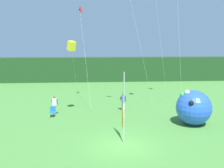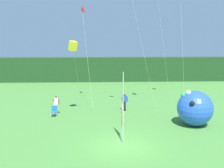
{
  "view_description": "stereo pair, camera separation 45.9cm",
  "coord_description": "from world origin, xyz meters",
  "px_view_note": "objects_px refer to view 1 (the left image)",
  "views": [
    {
      "loc": [
        -1.69,
        -14.57,
        6.29
      ],
      "look_at": [
        -0.5,
        2.27,
        3.45
      ],
      "focal_mm": 39.77,
      "sensor_mm": 36.0,
      "label": 1
    },
    {
      "loc": [
        -1.23,
        -14.59,
        6.29
      ],
      "look_at": [
        -0.5,
        2.27,
        3.45
      ],
      "focal_mm": 39.77,
      "sensor_mm": 36.0,
      "label": 2
    }
  ],
  "objects_px": {
    "person_near_banner": "(55,105)",
    "folding_chair": "(53,111)",
    "inflatable_balloon": "(194,108)",
    "kite_red_diamond_3": "(178,6)",
    "person_mid_field": "(123,101)",
    "banner_flag": "(123,108)",
    "kite_red_delta_2": "(80,10)",
    "kite_yellow_box_4": "(71,46)"
  },
  "relations": [
    {
      "from": "person_near_banner",
      "to": "person_mid_field",
      "type": "distance_m",
      "value": 6.2
    },
    {
      "from": "folding_chair",
      "to": "kite_red_diamond_3",
      "type": "bearing_deg",
      "value": 23.85
    },
    {
      "from": "inflatable_balloon",
      "to": "folding_chair",
      "type": "bearing_deg",
      "value": 165.86
    },
    {
      "from": "person_near_banner",
      "to": "person_mid_field",
      "type": "height_order",
      "value": "person_near_banner"
    },
    {
      "from": "banner_flag",
      "to": "person_near_banner",
      "type": "relative_size",
      "value": 2.64
    },
    {
      "from": "inflatable_balloon",
      "to": "kite_red_diamond_3",
      "type": "relative_size",
      "value": 0.24
    },
    {
      "from": "person_mid_field",
      "to": "inflatable_balloon",
      "type": "distance_m",
      "value": 6.6
    },
    {
      "from": "folding_chair",
      "to": "kite_red_diamond_3",
      "type": "height_order",
      "value": "kite_red_diamond_3"
    },
    {
      "from": "kite_red_diamond_3",
      "to": "person_mid_field",
      "type": "bearing_deg",
      "value": -147.38
    },
    {
      "from": "person_near_banner",
      "to": "inflatable_balloon",
      "type": "xyz_separation_m",
      "value": [
        11.06,
        -3.38,
        0.44
      ]
    },
    {
      "from": "banner_flag",
      "to": "person_mid_field",
      "type": "xyz_separation_m",
      "value": [
        0.81,
        7.12,
        -1.29
      ]
    },
    {
      "from": "inflatable_balloon",
      "to": "kite_yellow_box_4",
      "type": "xyz_separation_m",
      "value": [
        -9.44,
        3.04,
        4.63
      ]
    },
    {
      "from": "banner_flag",
      "to": "kite_red_delta_2",
      "type": "relative_size",
      "value": 0.46
    },
    {
      "from": "folding_chair",
      "to": "person_mid_field",
      "type": "bearing_deg",
      "value": 13.91
    },
    {
      "from": "folding_chair",
      "to": "kite_red_delta_2",
      "type": "height_order",
      "value": "kite_red_delta_2"
    },
    {
      "from": "kite_red_diamond_3",
      "to": "kite_yellow_box_4",
      "type": "xyz_separation_m",
      "value": [
        -10.6,
        -5.22,
        -4.09
      ]
    },
    {
      "from": "folding_chair",
      "to": "kite_yellow_box_4",
      "type": "distance_m",
      "value": 5.74
    },
    {
      "from": "kite_red_delta_2",
      "to": "kite_red_diamond_3",
      "type": "relative_size",
      "value": 0.85
    },
    {
      "from": "person_mid_field",
      "to": "kite_yellow_box_4",
      "type": "distance_m",
      "value": 6.93
    },
    {
      "from": "banner_flag",
      "to": "folding_chair",
      "type": "relative_size",
      "value": 5.08
    },
    {
      "from": "banner_flag",
      "to": "kite_red_delta_2",
      "type": "bearing_deg",
      "value": 107.03
    },
    {
      "from": "kite_red_delta_2",
      "to": "inflatable_balloon",
      "type": "bearing_deg",
      "value": -40.42
    },
    {
      "from": "person_mid_field",
      "to": "inflatable_balloon",
      "type": "height_order",
      "value": "inflatable_balloon"
    },
    {
      "from": "inflatable_balloon",
      "to": "kite_red_delta_2",
      "type": "bearing_deg",
      "value": 139.58
    },
    {
      "from": "kite_yellow_box_4",
      "to": "kite_red_delta_2",
      "type": "bearing_deg",
      "value": 83.66
    },
    {
      "from": "person_near_banner",
      "to": "inflatable_balloon",
      "type": "height_order",
      "value": "inflatable_balloon"
    },
    {
      "from": "banner_flag",
      "to": "inflatable_balloon",
      "type": "distance_m",
      "value": 6.44
    },
    {
      "from": "kite_red_delta_2",
      "to": "kite_yellow_box_4",
      "type": "bearing_deg",
      "value": -96.34
    },
    {
      "from": "banner_flag",
      "to": "kite_red_diamond_3",
      "type": "relative_size",
      "value": 0.39
    },
    {
      "from": "person_near_banner",
      "to": "kite_yellow_box_4",
      "type": "height_order",
      "value": "kite_yellow_box_4"
    },
    {
      "from": "banner_flag",
      "to": "person_mid_field",
      "type": "height_order",
      "value": "banner_flag"
    },
    {
      "from": "banner_flag",
      "to": "inflatable_balloon",
      "type": "relative_size",
      "value": 1.65
    },
    {
      "from": "inflatable_balloon",
      "to": "kite_red_diamond_3",
      "type": "height_order",
      "value": "kite_red_diamond_3"
    },
    {
      "from": "person_near_banner",
      "to": "kite_red_delta_2",
      "type": "height_order",
      "value": "kite_red_delta_2"
    },
    {
      "from": "person_near_banner",
      "to": "kite_red_delta_2",
      "type": "xyz_separation_m",
      "value": [
        2.13,
        4.23,
        8.5
      ]
    },
    {
      "from": "person_mid_field",
      "to": "banner_flag",
      "type": "bearing_deg",
      "value": -96.51
    },
    {
      "from": "person_mid_field",
      "to": "kite_yellow_box_4",
      "type": "height_order",
      "value": "kite_yellow_box_4"
    },
    {
      "from": "banner_flag",
      "to": "folding_chair",
      "type": "distance_m",
      "value": 7.94
    },
    {
      "from": "person_near_banner",
      "to": "kite_red_diamond_3",
      "type": "bearing_deg",
      "value": 21.76
    },
    {
      "from": "inflatable_balloon",
      "to": "folding_chair",
      "type": "relative_size",
      "value": 3.09
    },
    {
      "from": "kite_red_diamond_3",
      "to": "kite_yellow_box_4",
      "type": "relative_size",
      "value": 1.8
    },
    {
      "from": "person_near_banner",
      "to": "folding_chair",
      "type": "height_order",
      "value": "person_near_banner"
    }
  ]
}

